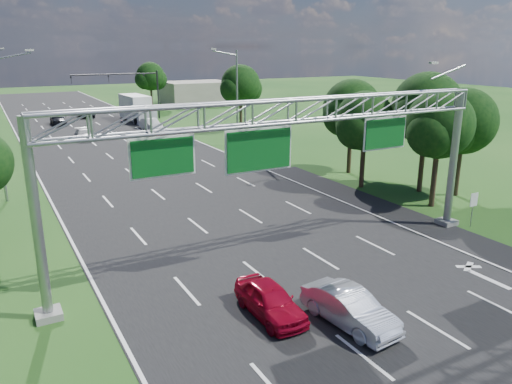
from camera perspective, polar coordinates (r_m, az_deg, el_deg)
ground at (r=40.62m, az=-10.27°, el=1.30°), size 220.00×220.00×0.00m
road at (r=40.62m, az=-10.27°, el=1.30°), size 18.00×180.00×0.02m
road_flare at (r=32.65m, az=16.77°, el=-2.87°), size 3.00×30.00×0.02m
sign_gantry at (r=23.32m, az=4.28°, el=7.77°), size 23.50×1.00×9.56m
regulatory_sign at (r=31.95m, az=23.61°, el=-1.13°), size 0.60×0.08×2.10m
traffic_signal at (r=75.15m, az=-13.81°, el=11.90°), size 12.21×0.24×7.00m
streetlight_r_mid at (r=53.08m, az=-2.37°, el=11.14°), size 2.97×0.22×10.16m
tree_cluster_right at (r=38.21m, az=16.80°, el=8.07°), size 9.91×14.60×8.68m
tree_verge_rd at (r=62.37m, az=-1.73°, el=11.97°), size 5.76×4.80×8.28m
tree_verge_re at (r=89.48m, az=-11.93°, el=12.66°), size 5.76×4.80×7.84m
building_right at (r=96.76m, az=-6.82°, el=11.24°), size 12.00×9.00×4.00m
red_coupe at (r=20.21m, az=1.61°, el=-12.26°), size 1.61×3.94×1.34m
silver_sedan at (r=19.93m, az=10.65°, el=-12.90°), size 1.92×4.37×1.40m
car_queue_a at (r=61.01m, az=-19.08°, el=6.23°), size 1.83×4.25×1.22m
car_queue_b at (r=80.54m, az=-18.86°, el=8.51°), size 2.08×4.48×1.24m
car_queue_c at (r=74.17m, az=-21.70°, el=7.76°), size 1.96×4.65×1.57m
car_queue_d at (r=65.60m, az=-11.91°, el=7.55°), size 1.87×4.66×1.51m
box_truck at (r=74.79m, az=-13.43°, el=9.24°), size 3.04×9.55×3.58m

